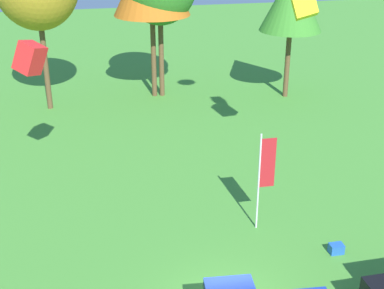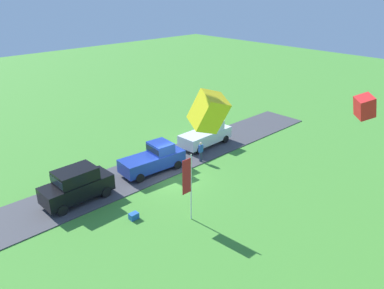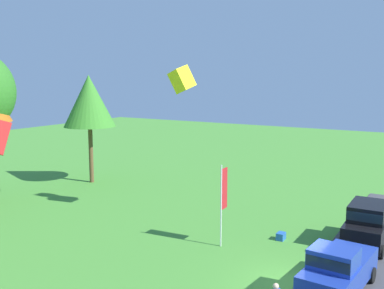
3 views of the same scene
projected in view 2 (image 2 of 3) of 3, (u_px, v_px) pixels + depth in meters
ground_plane at (172, 178)px, 27.79m from camera, size 120.00×120.00×0.00m
pavement_strip at (153, 167)px, 29.32m from camera, size 36.00×4.40×0.06m
car_pickup_by_flagpole at (207, 133)px, 33.02m from camera, size 5.06×2.19×2.14m
car_pickup_far_end at (154, 158)px, 28.43m from camera, size 5.13×2.35×2.14m
car_suv_mid_row at (77, 184)px, 24.38m from camera, size 4.64×2.12×2.28m
person_beside_suv at (201, 152)px, 29.98m from camera, size 0.36×0.24×1.71m
flag_banner at (188, 180)px, 21.76m from camera, size 0.71×0.08×4.39m
cooler_box at (134, 216)px, 22.93m from camera, size 0.56×0.40×0.40m
kite_box_trailing_tail at (209, 112)px, 14.56m from camera, size 1.49×1.64×1.84m
kite_box_high_right at (365, 107)px, 22.40m from camera, size 1.70×1.35×1.70m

